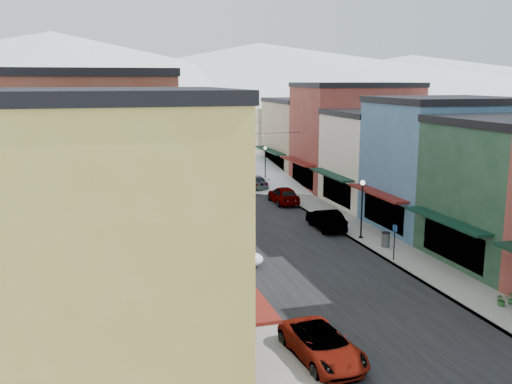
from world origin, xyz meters
TOP-DOWN VIEW (x-y plane):
  - ground at (0.00, 0.00)m, footprint 600.00×600.00m
  - road at (0.00, 60.00)m, footprint 10.00×160.00m
  - sidewalk_left at (-6.60, 60.00)m, footprint 3.20×160.00m
  - sidewalk_right at (6.60, 60.00)m, footprint 3.20×160.00m
  - curb_left at (-5.05, 60.00)m, footprint 0.10×160.00m
  - curb_right at (5.05, 60.00)m, footprint 0.10×160.00m
  - bldg_l_yellow at (-13.19, 4.00)m, footprint 11.30×8.70m
  - bldg_l_cream at (-13.19, 12.50)m, footprint 11.30×8.20m
  - bldg_l_brick_near at (-13.69, 20.50)m, footprint 12.30×8.20m
  - bldg_l_grayblue at (-13.19, 29.00)m, footprint 11.30×9.20m
  - bldg_l_brick_far at (-14.19, 38.00)m, footprint 13.30×9.20m
  - bldg_l_tan at (-13.19, 48.00)m, footprint 11.30×11.20m
  - bldg_r_blue at (13.19, 21.00)m, footprint 11.30×9.20m
  - bldg_r_cream at (13.69, 30.00)m, footprint 12.30×9.20m
  - bldg_r_brick_far at (14.19, 39.00)m, footprint 13.30×9.20m
  - bldg_r_tan at (13.19, 49.00)m, footprint 11.30×11.20m
  - distant_blocks at (0.00, 83.00)m, footprint 34.00×55.00m
  - mountain_ridge at (-19.47, 277.18)m, footprint 670.00×340.00m
  - overhead_cables at (0.00, 47.50)m, footprint 16.40×15.04m
  - car_white_suv at (-4.30, 3.00)m, footprint 2.76×5.21m
  - car_silver_sedan at (-3.97, 23.67)m, footprint 1.84×4.13m
  - car_dark_hatch at (-3.72, 37.91)m, footprint 2.34×5.36m
  - car_silver_wagon at (-4.12, 42.40)m, footprint 2.64×6.01m
  - car_green_sedan at (4.30, 23.12)m, footprint 1.82×4.98m
  - car_gray_suv at (4.12, 33.24)m, footprint 2.04×5.04m
  - car_black_sedan at (3.50, 41.55)m, footprint 2.43×5.16m
  - car_lane_silver at (-1.06, 58.43)m, footprint 2.04×4.98m
  - car_lane_white at (2.11, 67.82)m, footprint 3.10×5.74m
  - parking_sign at (5.33, 14.11)m, footprint 0.14×0.32m
  - trash_can at (6.31, 17.00)m, footprint 0.62×0.62m
  - streetlamp_near at (5.64, 19.57)m, footprint 0.36×0.36m
  - streetlamp_far at (5.35, 43.43)m, footprint 0.35×0.35m
  - planter_near at (6.92, 5.65)m, footprint 0.71×0.65m
  - planter_far at (7.54, 5.70)m, footprint 0.50×0.50m
  - snow_pile_near at (-4.28, 15.93)m, footprint 2.29×2.61m
  - snow_pile_mid at (-4.28, 30.92)m, footprint 2.63×2.82m
  - snow_pile_far at (-4.43, 44.67)m, footprint 2.47×2.72m

SIDE VIEW (x-z plane):
  - ground at x=0.00m, z-range 0.00..0.00m
  - road at x=0.00m, z-range 0.00..0.01m
  - sidewalk_left at x=-6.60m, z-range 0.00..0.15m
  - sidewalk_right at x=6.60m, z-range 0.00..0.15m
  - curb_left at x=-5.05m, z-range 0.00..0.15m
  - curb_right at x=5.05m, z-range 0.00..0.15m
  - snow_pile_near at x=-4.28m, z-range -0.02..0.95m
  - planter_far at x=7.54m, z-range 0.15..0.78m
  - planter_near at x=6.92m, z-range 0.15..0.84m
  - snow_pile_far at x=-4.43m, z-range -0.02..1.02m
  - snow_pile_mid at x=-4.28m, z-range -0.02..1.09m
  - trash_can at x=6.31m, z-range 0.16..1.22m
  - car_silver_sedan at x=-3.97m, z-range 0.00..1.38m
  - car_white_suv at x=-4.30m, z-range 0.00..1.40m
  - car_black_sedan at x=3.50m, z-range 0.00..1.46m
  - car_lane_white at x=2.11m, z-range 0.00..1.53m
  - car_green_sedan at x=4.30m, z-range 0.00..1.63m
  - car_lane_silver at x=-1.06m, z-range 0.00..1.69m
  - car_gray_suv at x=4.12m, z-range 0.00..1.71m
  - car_dark_hatch at x=-3.72m, z-range 0.00..1.71m
  - car_silver_wagon at x=-4.12m, z-range 0.00..1.72m
  - parking_sign at x=5.33m, z-range 0.36..2.85m
  - streetlamp_far at x=5.35m, z-range 0.70..4.92m
  - streetlamp_near at x=5.64m, z-range 0.72..5.11m
  - distant_blocks at x=0.00m, z-range 0.00..8.00m
  - bldg_r_cream at x=13.69m, z-range 0.01..9.01m
  - bldg_l_grayblue at x=-13.19m, z-range 0.01..9.01m
  - bldg_r_tan at x=13.19m, z-range 0.01..9.51m
  - bldg_l_cream at x=-13.19m, z-range 0.01..9.51m
  - bldg_l_tan at x=-13.19m, z-range 0.01..10.01m
  - bldg_r_blue at x=13.19m, z-range 0.01..10.51m
  - bldg_l_brick_far at x=-14.19m, z-range 0.01..11.01m
  - bldg_r_brick_far at x=14.19m, z-range 0.01..11.51m
  - bldg_l_yellow at x=-13.19m, z-range 0.01..11.51m
  - overhead_cables at x=0.00m, z-range 6.18..6.22m
  - bldg_l_brick_near at x=-13.69m, z-range 0.01..12.51m
  - mountain_ridge at x=-19.47m, z-range -2.64..31.36m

